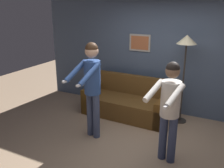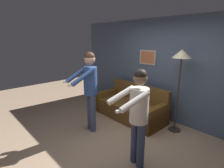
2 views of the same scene
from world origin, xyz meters
name	(u,v)px [view 2 (image 2 of 2)]	position (x,y,z in m)	size (l,w,h in m)	color
ground_plane	(115,148)	(0.00, 0.00, 0.00)	(12.00, 12.00, 0.00)	tan
back_wall_assembly	(171,71)	(0.02, 1.92, 1.30)	(6.40, 0.10, 2.60)	#495971
couch	(131,107)	(-0.71, 1.30, 0.28)	(1.92, 0.90, 0.87)	brown
torchiere_lamp	(181,61)	(0.46, 1.51, 1.62)	(0.40, 0.40, 1.87)	#332D28
person_standing_left	(90,84)	(-0.90, 0.10, 1.11)	(0.53, 0.73, 1.82)	#404C6E
person_standing_right	(138,110)	(0.57, -0.04, 0.99)	(0.52, 0.72, 1.65)	#364164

